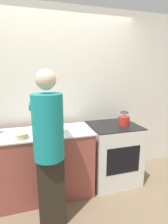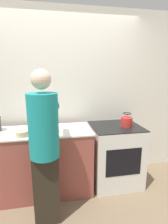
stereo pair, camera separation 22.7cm
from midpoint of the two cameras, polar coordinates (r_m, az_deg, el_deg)
The scene contains 9 objects.
ground_plane at distance 2.59m, azimuth -9.00°, elevation -27.52°, with size 12.00×12.00×0.00m, color #7A664C.
wall_back at distance 2.72m, azimuth -12.04°, elevation 4.75°, with size 8.00×0.05×2.60m.
counter at distance 2.56m, azimuth -19.15°, elevation -16.23°, with size 1.61×0.59×0.91m.
oven at distance 2.79m, azimuth 7.05°, elevation -13.12°, with size 0.71×0.66×0.90m.
person at distance 1.88m, azimuth -14.86°, elevation -10.72°, with size 0.35×0.59×1.70m.
cutting_board at distance 2.36m, azimuth -14.55°, elevation -6.08°, with size 0.31×0.22×0.02m.
knife at distance 2.38m, azimuth -13.84°, elevation -5.62°, with size 0.20×0.11×0.01m.
kettle at distance 2.62m, azimuth 10.56°, elevation -2.48°, with size 0.16×0.16×0.20m.
bowl_prep at distance 2.22m, azimuth -22.47°, elevation -7.28°, with size 0.15×0.15×0.07m.
Camera 1 is at (-0.32, -1.94, 1.67)m, focal length 28.00 mm.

